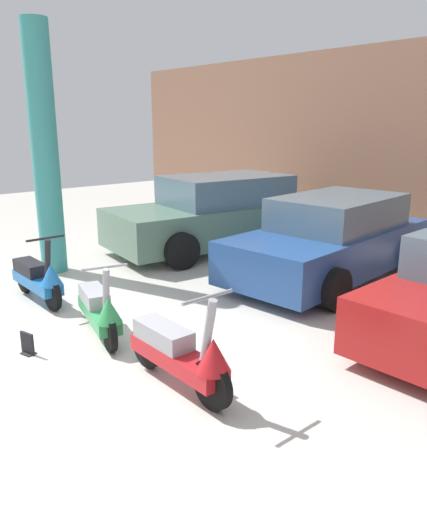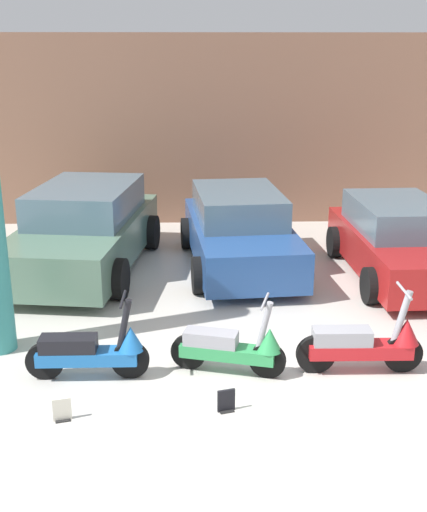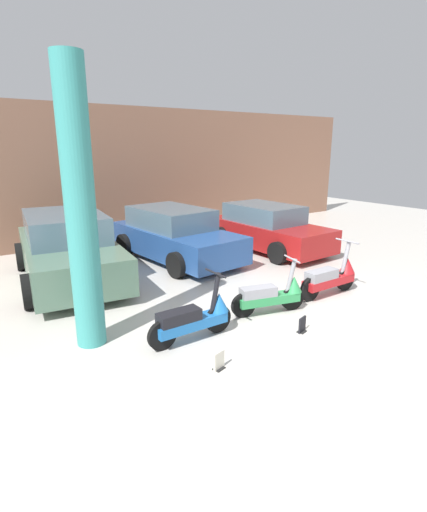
% 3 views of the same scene
% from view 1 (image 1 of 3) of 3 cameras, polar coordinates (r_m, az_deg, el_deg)
% --- Properties ---
extents(ground_plane, '(28.00, 28.00, 0.00)m').
position_cam_1_polar(ground_plane, '(5.77, -15.90, -11.93)').
color(ground_plane, beige).
extents(scooter_front_left, '(1.49, 0.54, 1.04)m').
position_cam_1_polar(scooter_front_left, '(7.69, -19.38, -2.35)').
color(scooter_front_left, black).
rests_on(scooter_front_left, ground_plane).
extents(scooter_front_right, '(1.41, 0.65, 1.01)m').
position_cam_1_polar(scooter_front_right, '(6.25, -12.87, -5.96)').
color(scooter_front_right, black).
rests_on(scooter_front_right, ground_plane).
extents(scooter_front_center, '(1.56, 0.56, 1.09)m').
position_cam_1_polar(scooter_front_center, '(4.96, -3.73, -10.96)').
color(scooter_front_center, black).
rests_on(scooter_front_center, ground_plane).
extents(car_rear_left, '(2.56, 4.61, 1.50)m').
position_cam_1_polar(car_rear_left, '(10.36, 0.52, 4.84)').
color(car_rear_left, '#51705B').
rests_on(car_rear_left, ground_plane).
extents(car_rear_center, '(2.22, 4.17, 1.37)m').
position_cam_1_polar(car_rear_center, '(8.58, 13.29, 1.86)').
color(car_rear_center, navy).
rests_on(car_rear_center, ground_plane).
extents(placard_near_right_scooter, '(0.20, 0.16, 0.26)m').
position_cam_1_polar(placard_near_right_scooter, '(6.13, -20.48, -9.47)').
color(placard_near_right_scooter, black).
rests_on(placard_near_right_scooter, ground_plane).
extents(support_column_side, '(0.44, 0.44, 4.15)m').
position_cam_1_polar(support_column_side, '(8.97, -18.71, 11.22)').
color(support_column_side, teal).
rests_on(support_column_side, ground_plane).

